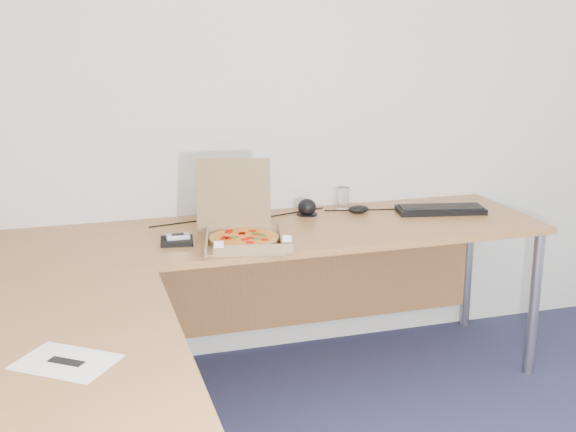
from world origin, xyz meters
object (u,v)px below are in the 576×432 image
object	(u,v)px
pizza_box	(243,234)
drinking_glass	(343,198)
desk	(218,273)
keyboard	(440,210)
wallet	(177,241)

from	to	relation	value
pizza_box	drinking_glass	size ratio (longest dim) A/B	3.50
desk	drinking_glass	bearing A→B (deg)	41.36
desk	keyboard	size ratio (longest dim) A/B	5.94
wallet	keyboard	bearing A→B (deg)	14.11
pizza_box	wallet	distance (m)	0.28
drinking_glass	wallet	size ratio (longest dim) A/B	0.80
drinking_glass	wallet	xyz separation A→B (m)	(-0.88, -0.34, -0.04)
pizza_box	keyboard	xyz separation A→B (m)	(1.04, 0.21, -0.03)
desk	keyboard	bearing A→B (deg)	21.61
wallet	drinking_glass	bearing A→B (deg)	29.46
keyboard	wallet	world-z (taller)	keyboard
desk	pizza_box	bearing A→B (deg)	57.98
desk	wallet	bearing A→B (deg)	107.11
keyboard	wallet	xyz separation A→B (m)	(-1.30, -0.14, -0.00)
desk	keyboard	distance (m)	1.29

